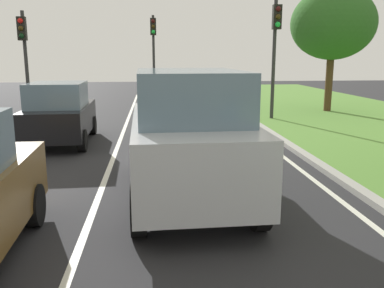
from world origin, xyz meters
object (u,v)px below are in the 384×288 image
at_px(traffic_light_near_right, 275,38).
at_px(car_suv_ahead, 188,135).
at_px(tree_roadside_far, 333,24).
at_px(traffic_light_overhead_left, 24,46).
at_px(traffic_light_far_median, 153,43).
at_px(car_hatchback_far, 60,113).

bearing_deg(traffic_light_near_right, car_suv_ahead, -114.87).
bearing_deg(tree_roadside_far, traffic_light_overhead_left, -176.61).
relative_size(traffic_light_overhead_left, traffic_light_far_median, 0.91).
xyz_separation_m(car_suv_ahead, traffic_light_near_right, (4.13, 8.91, 2.00)).
relative_size(car_suv_ahead, traffic_light_near_right, 0.95).
relative_size(traffic_light_far_median, tree_roadside_far, 0.86).
relative_size(car_hatchback_far, tree_roadside_far, 0.69).
xyz_separation_m(traffic_light_near_right, traffic_light_overhead_left, (-9.78, 1.33, -0.29)).
bearing_deg(car_hatchback_far, traffic_light_far_median, 74.27).
relative_size(car_suv_ahead, traffic_light_overhead_left, 1.07).
distance_m(car_hatchback_far, traffic_light_far_median, 11.79).
height_order(traffic_light_far_median, tree_roadside_far, tree_roadside_far).
relative_size(car_hatchback_far, traffic_light_far_median, 0.80).
height_order(car_hatchback_far, traffic_light_far_median, traffic_light_far_median).
relative_size(traffic_light_near_right, tree_roadside_far, 0.88).
distance_m(car_hatchback_far, tree_roadside_far, 12.49).
bearing_deg(car_hatchback_far, tree_roadside_far, 27.32).
height_order(car_hatchback_far, traffic_light_near_right, traffic_light_near_right).
relative_size(car_hatchback_far, traffic_light_near_right, 0.78).
distance_m(car_suv_ahead, traffic_light_far_median, 16.46).
distance_m(traffic_light_overhead_left, traffic_light_far_median, 7.96).
xyz_separation_m(traffic_light_near_right, traffic_light_far_median, (-4.65, 7.41, 0.04)).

